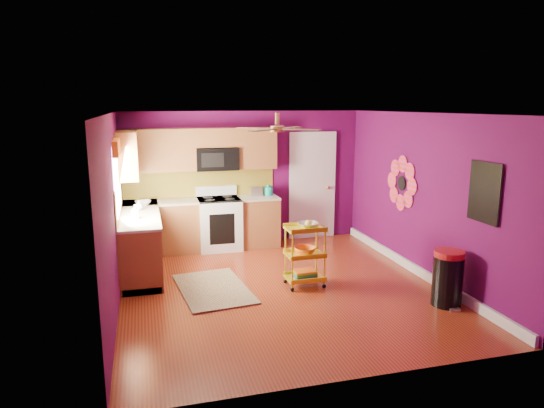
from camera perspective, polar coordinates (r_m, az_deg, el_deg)
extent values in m
plane|color=maroon|center=(7.17, 1.01, -9.78)|extent=(5.00, 5.00, 0.00)
cube|color=#530948|center=(9.20, -3.26, 3.08)|extent=(4.50, 0.04, 2.50)
cube|color=#530948|center=(4.54, 9.84, -6.10)|extent=(4.50, 0.04, 2.50)
cube|color=#530948|center=(6.57, -18.17, -0.97)|extent=(0.04, 5.00, 2.50)
cube|color=#530948|center=(7.73, 17.29, 0.92)|extent=(0.04, 5.00, 2.50)
cube|color=silver|center=(6.67, 1.09, 10.63)|extent=(4.50, 5.00, 0.04)
cube|color=white|center=(8.01, 16.60, -7.41)|extent=(0.05, 4.90, 0.14)
cube|color=brown|center=(8.06, -15.21, -4.38)|extent=(0.60, 2.30, 0.90)
cube|color=brown|center=(8.94, -8.15, -2.51)|extent=(2.80, 0.60, 0.90)
cube|color=beige|center=(7.95, -15.39, -1.12)|extent=(0.63, 2.30, 0.04)
cube|color=beige|center=(8.84, -8.24, 0.45)|extent=(2.80, 0.63, 0.04)
cube|color=black|center=(8.18, -15.06, -7.07)|extent=(0.54, 2.30, 0.10)
cube|color=black|center=(9.04, -8.08, -4.97)|extent=(2.80, 0.54, 0.10)
cube|color=white|center=(8.95, -6.22, -2.38)|extent=(0.76, 0.66, 0.92)
cube|color=black|center=(8.84, -6.29, 0.54)|extent=(0.76, 0.62, 0.03)
cube|color=white|center=(9.10, -6.57, 1.58)|extent=(0.76, 0.06, 0.18)
cube|color=black|center=(8.64, -5.88, -2.95)|extent=(0.45, 0.02, 0.55)
cube|color=brown|center=(8.79, -13.34, 6.16)|extent=(1.32, 0.33, 0.75)
cube|color=brown|center=(9.02, -1.90, 6.60)|extent=(0.72, 0.33, 0.75)
cube|color=brown|center=(8.86, -6.61, 7.77)|extent=(0.76, 0.33, 0.34)
cube|color=brown|center=(8.30, -16.65, 5.68)|extent=(0.33, 1.30, 0.75)
cube|color=black|center=(8.86, -6.52, 5.30)|extent=(0.76, 0.38, 0.40)
cube|color=olive|center=(9.07, -8.51, 2.50)|extent=(2.80, 0.01, 0.51)
cube|color=olive|center=(7.90, -17.60, 0.72)|extent=(0.01, 2.30, 0.51)
cube|color=white|center=(7.55, -17.77, 2.95)|extent=(0.03, 1.20, 1.00)
cube|color=orange|center=(7.50, -17.77, 6.52)|extent=(0.08, 1.35, 0.22)
cube|color=white|center=(9.58, 4.72, 2.04)|extent=(0.85, 0.04, 2.05)
cube|color=white|center=(9.56, 4.76, 2.02)|extent=(0.95, 0.02, 2.15)
sphere|color=#BF8C3F|center=(9.64, 6.62, 1.91)|extent=(0.07, 0.07, 0.07)
cylinder|color=black|center=(8.21, 15.00, 2.36)|extent=(0.01, 0.24, 0.24)
cube|color=#1C85B9|center=(6.55, 23.79, 1.26)|extent=(0.03, 0.52, 0.72)
cube|color=black|center=(6.54, 23.68, 1.25)|extent=(0.01, 0.56, 0.76)
cylinder|color=#BF8C3F|center=(6.87, 0.62, 9.99)|extent=(0.06, 0.06, 0.16)
cylinder|color=#BF8C3F|center=(6.87, 0.61, 8.82)|extent=(0.20, 0.20, 0.08)
cube|color=#4C2D19|center=(7.21, 2.12, 8.95)|extent=(0.47, 0.47, 0.01)
cube|color=#4C2D19|center=(7.07, -2.11, 8.89)|extent=(0.47, 0.47, 0.01)
cube|color=#4C2D19|center=(6.55, -1.04, 8.68)|extent=(0.47, 0.47, 0.01)
cube|color=#4C2D19|center=(6.70, 3.48, 8.73)|extent=(0.47, 0.47, 0.01)
cube|color=#312110|center=(7.14, -6.93, -9.85)|extent=(1.09, 1.60, 0.02)
cylinder|color=yellow|center=(6.87, 2.43, -6.66)|extent=(0.02, 0.02, 0.84)
cylinder|color=yellow|center=(7.03, 6.22, -6.29)|extent=(0.02, 0.02, 0.84)
cylinder|color=yellow|center=(7.18, 1.59, -5.85)|extent=(0.02, 0.02, 0.84)
cylinder|color=yellow|center=(7.33, 5.23, -5.52)|extent=(0.02, 0.02, 0.84)
sphere|color=black|center=(7.02, 2.40, -10.01)|extent=(0.06, 0.06, 0.06)
sphere|color=black|center=(7.18, 6.14, -9.57)|extent=(0.06, 0.06, 0.06)
sphere|color=black|center=(7.32, 1.57, -9.07)|extent=(0.06, 0.06, 0.06)
sphere|color=black|center=(7.47, 5.17, -8.68)|extent=(0.06, 0.06, 0.06)
cube|color=yellow|center=(6.99, 3.92, -2.93)|extent=(0.55, 0.40, 0.03)
cube|color=yellow|center=(7.09, 3.88, -5.96)|extent=(0.55, 0.40, 0.03)
cube|color=yellow|center=(7.21, 3.84, -8.66)|extent=(0.55, 0.40, 0.03)
imported|color=beige|center=(6.99, 4.31, -2.50)|extent=(0.30, 0.30, 0.07)
sphere|color=yellow|center=(6.99, 4.31, -2.31)|extent=(0.10, 0.10, 0.10)
imported|color=orange|center=(7.08, 3.89, -5.47)|extent=(0.31, 0.31, 0.10)
cube|color=navy|center=(7.20, 3.84, -8.40)|extent=(0.32, 0.24, 0.04)
cube|color=#267233|center=(7.19, 3.85, -8.13)|extent=(0.32, 0.24, 0.03)
cube|color=orange|center=(7.17, 3.85, -7.88)|extent=(0.32, 0.24, 0.03)
cylinder|color=black|center=(6.87, 19.94, -8.51)|extent=(0.44, 0.44, 0.67)
cylinder|color=#A4171A|center=(6.75, 20.16, -5.53)|extent=(0.39, 0.39, 0.08)
cube|color=beige|center=(6.83, 20.69, -11.53)|extent=(0.14, 0.08, 0.03)
cylinder|color=#16AA9A|center=(9.10, -0.47, 1.54)|extent=(0.18, 0.18, 0.16)
sphere|color=#16AA9A|center=(9.08, -0.47, 2.16)|extent=(0.06, 0.06, 0.06)
cube|color=beige|center=(9.03, -1.88, 1.52)|extent=(0.22, 0.15, 0.18)
imported|color=#EA3F72|center=(7.53, -15.80, -0.86)|extent=(0.09, 0.10, 0.21)
imported|color=white|center=(8.11, -15.39, -0.14)|extent=(0.13, 0.13, 0.16)
imported|color=white|center=(8.54, -14.94, 0.14)|extent=(0.27, 0.27, 0.07)
imported|color=white|center=(7.60, -15.80, -1.20)|extent=(0.12, 0.12, 0.09)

